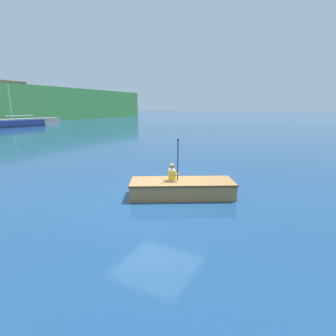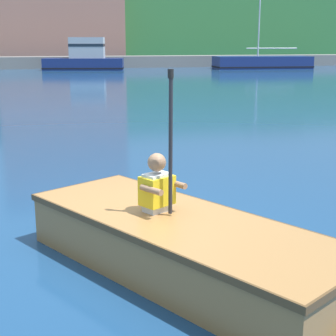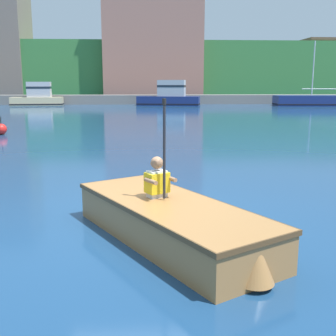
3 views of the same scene
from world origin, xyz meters
The scene contains 5 objects.
ground_plane centered at (0.00, 0.00, 0.00)m, with size 300.00×300.00×0.00m, color navy.
waterfront_apartment_right centered at (22.69, 46.75, 3.66)m, with size 6.37×6.35×7.30m.
moored_boat_dock_west_inner centered at (15.95, 32.60, 0.45)m, with size 7.57×3.04×5.80m.
rowboat_foreground centered at (0.44, -0.73, 0.29)m, with size 2.62×3.38×0.51m.
person_paddler centered at (0.26, -0.42, 0.77)m, with size 0.44×0.44×1.31m.
Camera 1 is at (-6.75, -4.04, 2.77)m, focal length 28.00 mm.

